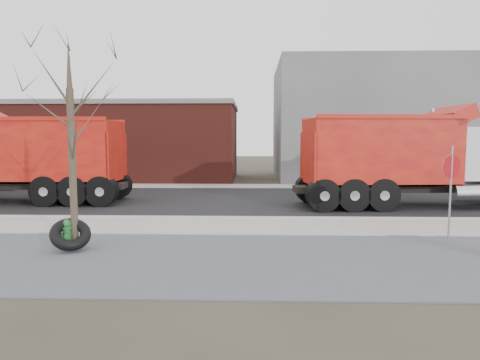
{
  "coord_description": "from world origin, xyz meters",
  "views": [
    {
      "loc": [
        1.27,
        -13.05,
        2.74
      ],
      "look_at": [
        0.84,
        1.29,
        1.4
      ],
      "focal_mm": 32.0,
      "sensor_mm": 36.0,
      "label": 1
    }
  ],
  "objects_px": {
    "truck_tire": "(70,234)",
    "dump_truck_red_b": "(21,156)",
    "stop_sign": "(451,176)",
    "fire_hydrant": "(67,236)",
    "dump_truck_red_a": "(411,156)"
  },
  "relations": [
    {
      "from": "fire_hydrant",
      "to": "stop_sign",
      "type": "distance_m",
      "value": 10.25
    },
    {
      "from": "fire_hydrant",
      "to": "dump_truck_red_a",
      "type": "distance_m",
      "value": 13.44
    },
    {
      "from": "stop_sign",
      "to": "dump_truck_red_a",
      "type": "bearing_deg",
      "value": 75.05
    },
    {
      "from": "stop_sign",
      "to": "fire_hydrant",
      "type": "bearing_deg",
      "value": -176.62
    },
    {
      "from": "truck_tire",
      "to": "dump_truck_red_a",
      "type": "distance_m",
      "value": 13.39
    },
    {
      "from": "dump_truck_red_b",
      "to": "dump_truck_red_a",
      "type": "bearing_deg",
      "value": 176.31
    },
    {
      "from": "dump_truck_red_a",
      "to": "dump_truck_red_b",
      "type": "xyz_separation_m",
      "value": [
        -16.57,
        0.62,
        -0.01
      ]
    },
    {
      "from": "fire_hydrant",
      "to": "truck_tire",
      "type": "distance_m",
      "value": 0.2
    },
    {
      "from": "fire_hydrant",
      "to": "dump_truck_red_a",
      "type": "relative_size",
      "value": 0.08
    },
    {
      "from": "truck_tire",
      "to": "dump_truck_red_b",
      "type": "bearing_deg",
      "value": 124.64
    },
    {
      "from": "stop_sign",
      "to": "dump_truck_red_a",
      "type": "height_order",
      "value": "dump_truck_red_a"
    },
    {
      "from": "truck_tire",
      "to": "dump_truck_red_a",
      "type": "relative_size",
      "value": 0.13
    },
    {
      "from": "fire_hydrant",
      "to": "dump_truck_red_b",
      "type": "bearing_deg",
      "value": 102.39
    },
    {
      "from": "stop_sign",
      "to": "dump_truck_red_a",
      "type": "xyz_separation_m",
      "value": [
        1.08,
        5.92,
        0.3
      ]
    },
    {
      "from": "truck_tire",
      "to": "dump_truck_red_b",
      "type": "relative_size",
      "value": 0.13
    }
  ]
}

